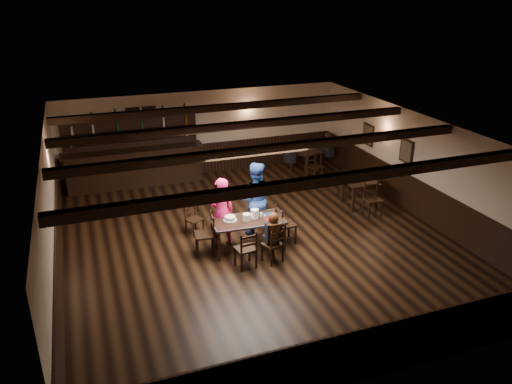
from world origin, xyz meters
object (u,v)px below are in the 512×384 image
object	(u,v)px
dining_table	(248,223)
chair_near_left	(247,247)
man_blue	(255,199)
chair_near_right	(275,243)
cake	(230,218)
bar_counter	(134,162)
woman_pink	(221,212)

from	to	relation	value
dining_table	chair_near_left	distance (m)	0.89
chair_near_left	man_blue	xyz separation A→B (m)	(0.73, 1.52, 0.41)
chair_near_left	chair_near_right	world-z (taller)	chair_near_left
cake	bar_counter	bearing A→B (deg)	106.89
woman_pink	man_blue	xyz separation A→B (m)	(0.93, 0.27, 0.09)
woman_pink	bar_counter	world-z (taller)	bar_counter
woman_pink	chair_near_left	bearing A→B (deg)	95.82
chair_near_right	man_blue	world-z (taller)	man_blue
chair_near_left	man_blue	size ratio (longest dim) A/B	0.48
dining_table	chair_near_left	xyz separation A→B (m)	(-0.31, -0.82, -0.16)
dining_table	man_blue	distance (m)	0.85
woman_pink	bar_counter	distance (m)	4.87
chair_near_left	chair_near_right	distance (m)	0.65
chair_near_left	cake	bearing A→B (deg)	94.94
cake	bar_counter	xyz separation A→B (m)	(-1.51, 4.97, -0.07)
man_blue	chair_near_left	bearing A→B (deg)	83.26
chair_near_right	man_blue	xyz separation A→B (m)	(0.08, 1.50, 0.43)
chair_near_left	man_blue	bearing A→B (deg)	64.18
dining_table	chair_near_left	bearing A→B (deg)	-110.53
bar_counter	chair_near_right	bearing A→B (deg)	-69.15
bar_counter	cake	bearing A→B (deg)	-73.11
woman_pink	man_blue	distance (m)	0.97
man_blue	dining_table	bearing A→B (deg)	77.57
man_blue	bar_counter	distance (m)	4.98
chair_near_right	dining_table	bearing A→B (deg)	113.33
dining_table	woman_pink	distance (m)	0.68
woman_pink	cake	bearing A→B (deg)	107.10
dining_table	man_blue	bearing A→B (deg)	58.49
chair_near_left	man_blue	distance (m)	1.73
chair_near_left	chair_near_right	bearing A→B (deg)	1.91
chair_near_left	chair_near_right	xyz separation A→B (m)	(0.65, 0.02, -0.02)
chair_near_right	woman_pink	distance (m)	1.53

